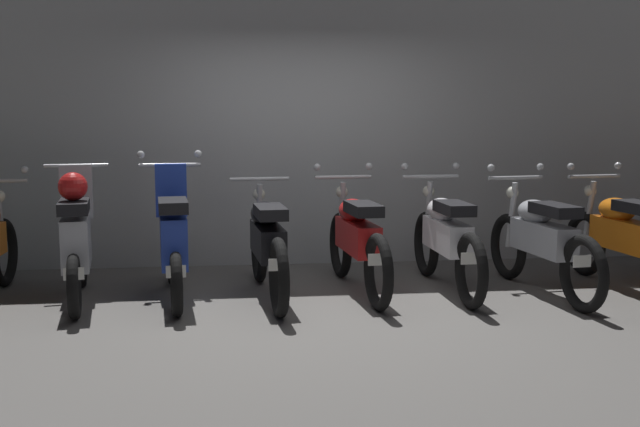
% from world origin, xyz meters
% --- Properties ---
extents(ground_plane, '(80.00, 80.00, 0.00)m').
position_xyz_m(ground_plane, '(0.00, 0.00, 0.00)').
color(ground_plane, '#565451').
extents(back_wall, '(16.00, 0.30, 2.99)m').
position_xyz_m(back_wall, '(0.00, 2.09, 1.50)').
color(back_wall, '#9EA0A3').
rests_on(back_wall, ground).
extents(motorbike_slot_2, '(0.56, 1.67, 1.18)m').
position_xyz_m(motorbike_slot_2, '(-2.06, 0.54, 0.57)').
color(motorbike_slot_2, black).
rests_on(motorbike_slot_2, ground).
extents(motorbike_slot_3, '(0.59, 1.68, 1.29)m').
position_xyz_m(motorbike_slot_3, '(-1.24, 0.56, 0.53)').
color(motorbike_slot_3, black).
rests_on(motorbike_slot_3, ground).
extents(motorbike_slot_4, '(0.56, 1.95, 1.03)m').
position_xyz_m(motorbike_slot_4, '(-0.41, 0.50, 0.49)').
color(motorbike_slot_4, black).
rests_on(motorbike_slot_4, ground).
extents(motorbike_slot_5, '(0.59, 1.95, 1.15)m').
position_xyz_m(motorbike_slot_5, '(0.41, 0.62, 0.49)').
color(motorbike_slot_5, black).
rests_on(motorbike_slot_5, ground).
extents(motorbike_slot_6, '(0.59, 1.95, 1.15)m').
position_xyz_m(motorbike_slot_6, '(1.23, 0.58, 0.49)').
color(motorbike_slot_6, black).
rests_on(motorbike_slot_6, ground).
extents(motorbike_slot_7, '(0.59, 1.95, 1.15)m').
position_xyz_m(motorbike_slot_7, '(2.06, 0.36, 0.49)').
color(motorbike_slot_7, black).
rests_on(motorbike_slot_7, ground).
extents(motorbike_slot_8, '(0.59, 1.95, 1.15)m').
position_xyz_m(motorbike_slot_8, '(2.88, 0.42, 0.49)').
color(motorbike_slot_8, black).
rests_on(motorbike_slot_8, ground).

